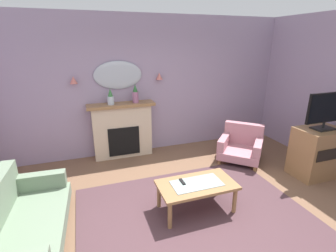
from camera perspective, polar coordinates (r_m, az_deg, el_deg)
The scene contains 15 objects.
floor at distance 3.69m, azimuth 7.41°, elevation -21.96°, with size 7.23×6.34×0.10m, color brown.
wall_back at distance 5.43m, azimuth -4.86°, elevation 9.11°, with size 7.23×0.10×2.89m, color #9E8CA8.
patterned_rug at distance 3.79m, azimuth 6.03°, elevation -19.51°, with size 3.20×2.40×0.01m, color #4C3338.
fireplace at distance 5.32m, azimuth -10.36°, elevation -1.06°, with size 1.36×0.36×1.16m.
mantel_vase_left at distance 5.07m, azimuth -13.02°, elevation 6.35°, with size 0.13×0.13×0.32m.
mantel_vase_right at distance 5.14m, azimuth -7.48°, elevation 7.23°, with size 0.12×0.12×0.38m.
wall_mirror at distance 5.20m, azimuth -11.36°, elevation 11.35°, with size 0.96×0.06×0.56m, color #B2BCC6.
wall_sconce_left at distance 5.11m, azimuth -20.84°, elevation 9.82°, with size 0.14×0.14×0.14m, color #D17066.
wall_sconce_right at distance 5.34m, azimuth -2.02°, elevation 11.35°, with size 0.14×0.14×0.14m, color #D17066.
coffee_table at distance 3.67m, azimuth 6.56°, elevation -13.69°, with size 1.10×0.60×0.45m.
tv_remote at distance 3.64m, azimuth 3.29°, elevation -12.64°, with size 0.04×0.16×0.02m, color black.
floral_couch at distance 3.64m, azimuth -31.36°, elevation -18.28°, with size 0.95×1.76×0.76m.
armchair_near_fireplace at distance 5.42m, azimuth 16.42°, elevation -4.20°, with size 1.14×1.15×0.71m.
tv_cabinet at distance 5.26m, azimuth 30.91°, elevation -5.19°, with size 0.80×0.57×0.90m.
tv_flatscreen at distance 5.02m, azimuth 32.59°, elevation 3.10°, with size 0.84×0.24×0.65m.
Camera 1 is at (-1.33, -2.47, 2.35)m, focal length 26.63 mm.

